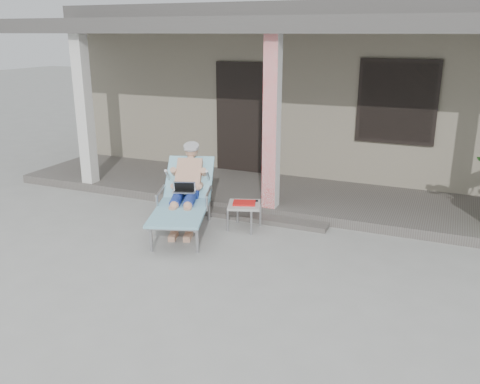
% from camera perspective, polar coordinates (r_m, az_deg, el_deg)
% --- Properties ---
extents(ground, '(60.00, 60.00, 0.00)m').
position_cam_1_polar(ground, '(6.28, -3.31, -8.81)').
color(ground, '#9E9E99').
rests_on(ground, ground).
extents(house, '(10.40, 5.40, 3.30)m').
position_cam_1_polar(house, '(11.85, 10.79, 11.82)').
color(house, gray).
rests_on(house, ground).
extents(porch_deck, '(10.00, 2.00, 0.15)m').
position_cam_1_polar(porch_deck, '(8.84, 5.26, -0.38)').
color(porch_deck, '#605B56').
rests_on(porch_deck, ground).
extents(porch_overhang, '(10.00, 2.30, 2.85)m').
position_cam_1_polar(porch_overhang, '(8.37, 5.68, 17.49)').
color(porch_overhang, silver).
rests_on(porch_overhang, porch_deck).
extents(porch_step, '(2.00, 0.30, 0.07)m').
position_cam_1_polar(porch_step, '(7.82, 2.66, -3.02)').
color(porch_step, '#605B56').
rests_on(porch_step, ground).
extents(lounger, '(1.26, 1.95, 1.23)m').
position_cam_1_polar(lounger, '(7.41, -6.24, 1.57)').
color(lounger, '#B7B7BC').
rests_on(lounger, ground).
extents(side_table, '(0.59, 0.59, 0.41)m').
position_cam_1_polar(side_table, '(7.42, 0.48, -1.60)').
color(side_table, '#AFAFAA').
rests_on(side_table, ground).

